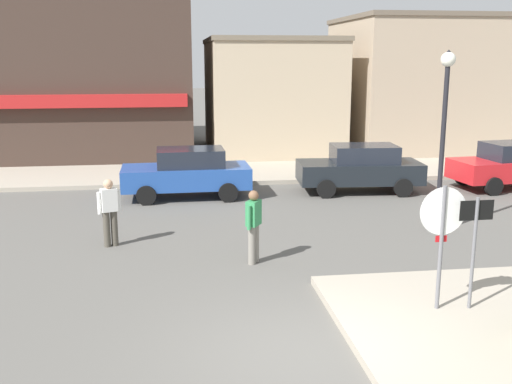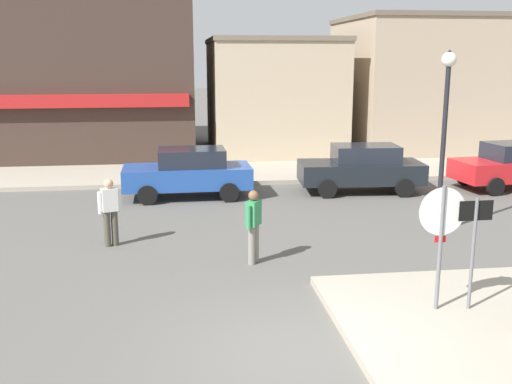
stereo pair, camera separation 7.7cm
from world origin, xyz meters
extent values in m
plane|color=#5B5954|center=(0.00, 0.00, 0.00)|extent=(160.00, 160.00, 0.00)
cube|color=#A89E8C|center=(0.00, 14.16, 0.07)|extent=(80.00, 4.00, 0.15)
cylinder|color=slate|center=(2.56, 1.02, 1.15)|extent=(0.07, 0.07, 2.30)
cylinder|color=red|center=(2.56, 1.04, 1.87)|extent=(0.76, 0.03, 0.76)
cylinder|color=white|center=(2.56, 1.03, 1.87)|extent=(0.82, 0.03, 0.82)
cube|color=red|center=(2.56, 1.04, 1.39)|extent=(0.20, 0.02, 0.11)
cylinder|color=slate|center=(3.11, 0.96, 1.05)|extent=(0.06, 0.06, 2.10)
cube|color=black|center=(3.11, 0.97, 1.88)|extent=(0.60, 0.03, 0.34)
cube|color=white|center=(3.11, 0.98, 1.88)|extent=(0.54, 0.02, 0.29)
cube|color=black|center=(3.11, 0.98, 1.88)|extent=(0.34, 0.01, 0.08)
cylinder|color=black|center=(4.76, 5.91, 2.10)|extent=(0.12, 0.12, 4.20)
cylinder|color=black|center=(4.76, 5.91, 0.12)|extent=(0.24, 0.24, 0.24)
sphere|color=white|center=(4.76, 5.91, 4.31)|extent=(0.36, 0.36, 0.36)
cone|color=black|center=(4.76, 5.91, 4.45)|extent=(0.32, 0.32, 0.18)
cube|color=#234C9E|center=(-1.51, 10.63, 0.67)|extent=(4.03, 1.78, 0.66)
cube|color=#1E232D|center=(-1.36, 10.64, 1.28)|extent=(2.11, 1.44, 0.56)
cylinder|color=black|center=(-2.73, 9.76, 0.30)|extent=(0.60, 0.19, 0.60)
cylinder|color=black|center=(-2.76, 11.46, 0.30)|extent=(0.60, 0.19, 0.60)
cylinder|color=black|center=(-0.25, 9.81, 0.30)|extent=(0.60, 0.19, 0.60)
cylinder|color=black|center=(-0.28, 11.51, 0.30)|extent=(0.60, 0.19, 0.60)
cube|color=black|center=(4.17, 10.68, 0.67)|extent=(4.11, 1.97, 0.66)
cube|color=#1E232D|center=(4.31, 10.67, 1.28)|extent=(2.17, 1.54, 0.56)
cylinder|color=black|center=(2.87, 9.92, 0.30)|extent=(0.61, 0.22, 0.60)
cylinder|color=black|center=(2.99, 11.62, 0.30)|extent=(0.61, 0.22, 0.60)
cylinder|color=black|center=(5.34, 9.75, 0.30)|extent=(0.61, 0.22, 0.60)
cylinder|color=black|center=(5.46, 11.45, 0.30)|extent=(0.61, 0.22, 0.60)
cylinder|color=black|center=(8.31, 9.56, 0.30)|extent=(0.62, 0.25, 0.60)
cylinder|color=black|center=(8.12, 11.25, 0.30)|extent=(0.62, 0.25, 0.60)
cylinder|color=#4C473D|center=(-3.30, 5.83, 0.42)|extent=(0.16, 0.16, 0.85)
cylinder|color=#4C473D|center=(-3.47, 5.77, 0.42)|extent=(0.16, 0.16, 0.85)
cube|color=white|center=(-3.38, 5.80, 1.12)|extent=(0.41, 0.33, 0.54)
sphere|color=tan|center=(-3.38, 5.80, 1.50)|extent=(0.22, 0.22, 0.22)
cylinder|color=white|center=(-3.16, 5.87, 1.07)|extent=(0.11, 0.11, 0.52)
cylinder|color=white|center=(-3.60, 5.72, 1.07)|extent=(0.11, 0.11, 0.52)
cylinder|color=gray|center=(-0.25, 4.09, 0.42)|extent=(0.16, 0.16, 0.85)
cylinder|color=gray|center=(-0.15, 4.25, 0.42)|extent=(0.16, 0.16, 0.85)
cube|color=#338C51|center=(-0.20, 4.17, 1.12)|extent=(0.38, 0.42, 0.54)
sphere|color=brown|center=(-0.20, 4.17, 1.50)|extent=(0.22, 0.22, 0.22)
cylinder|color=#338C51|center=(-0.33, 3.98, 1.07)|extent=(0.12, 0.12, 0.52)
cylinder|color=#338C51|center=(-0.08, 4.36, 1.07)|extent=(0.12, 0.12, 0.52)
cube|color=#3D2D26|center=(-5.57, 21.03, 4.05)|extent=(9.01, 9.73, 8.09)
cube|color=#B21E1E|center=(-5.57, 16.01, 2.70)|extent=(8.56, 0.40, 0.50)
cube|color=tan|center=(2.60, 19.84, 2.51)|extent=(5.63, 7.56, 5.01)
cube|color=#716452|center=(2.60, 19.84, 5.11)|extent=(5.74, 7.71, 0.20)
cube|color=tan|center=(10.02, 19.70, 3.01)|extent=(7.51, 7.35, 6.01)
cube|color=#685B4C|center=(10.02, 19.70, 6.11)|extent=(7.66, 7.49, 0.20)
camera|label=1|loc=(-1.81, -8.06, 4.36)|focal=42.00mm
camera|label=2|loc=(-1.73, -8.07, 4.36)|focal=42.00mm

